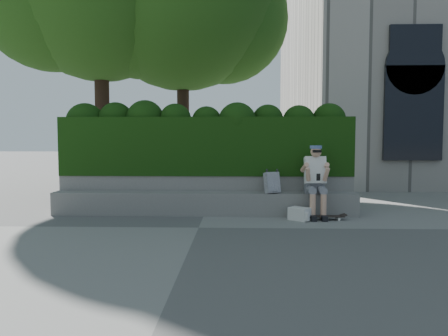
{
  "coord_description": "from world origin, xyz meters",
  "views": [
    {
      "loc": [
        0.67,
        -7.31,
        1.53
      ],
      "look_at": [
        0.4,
        1.0,
        0.95
      ],
      "focal_mm": 35.0,
      "sensor_mm": 36.0,
      "label": 1
    }
  ],
  "objects_px": {
    "person": "(316,178)",
    "skateboard": "(324,217)",
    "backpack_ground": "(300,214)",
    "backpack_plaid": "(272,183)"
  },
  "relations": [
    {
      "from": "person",
      "to": "backpack_plaid",
      "type": "xyz_separation_m",
      "value": [
        -0.83,
        0.08,
        -0.1
      ]
    },
    {
      "from": "person",
      "to": "backpack_plaid",
      "type": "relative_size",
      "value": 3.39
    },
    {
      "from": "skateboard",
      "to": "backpack_ground",
      "type": "height_order",
      "value": "backpack_ground"
    },
    {
      "from": "backpack_plaid",
      "to": "backpack_ground",
      "type": "relative_size",
      "value": 1.12
    },
    {
      "from": "person",
      "to": "backpack_ground",
      "type": "xyz_separation_m",
      "value": [
        -0.34,
        -0.33,
        -0.63
      ]
    },
    {
      "from": "skateboard",
      "to": "backpack_plaid",
      "type": "height_order",
      "value": "backpack_plaid"
    },
    {
      "from": "person",
      "to": "backpack_ground",
      "type": "relative_size",
      "value": 3.79
    },
    {
      "from": "skateboard",
      "to": "backpack_ground",
      "type": "relative_size",
      "value": 2.03
    },
    {
      "from": "skateboard",
      "to": "backpack_ground",
      "type": "xyz_separation_m",
      "value": [
        -0.46,
        -0.02,
        0.05
      ]
    },
    {
      "from": "person",
      "to": "skateboard",
      "type": "xyz_separation_m",
      "value": [
        0.12,
        -0.3,
        -0.69
      ]
    }
  ]
}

